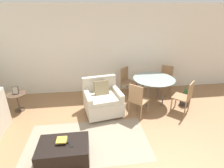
% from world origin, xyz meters
% --- Properties ---
extents(wall_back, '(12.00, 0.06, 2.75)m').
position_xyz_m(wall_back, '(0.00, 3.46, 1.38)').
color(wall_back, silver).
rests_on(wall_back, ground_plane).
extents(area_rug, '(2.54, 1.41, 0.01)m').
position_xyz_m(area_rug, '(-0.42, 0.91, 0.00)').
color(area_rug, gray).
rests_on(area_rug, ground_plane).
extents(armchair, '(1.05, 1.01, 0.92)m').
position_xyz_m(armchair, '(-0.01, 2.03, 0.36)').
color(armchair, beige).
rests_on(armchair, ground_plane).
extents(ottoman, '(0.89, 0.60, 0.40)m').
position_xyz_m(ottoman, '(-0.83, 0.45, 0.22)').
color(ottoman, black).
rests_on(ottoman, ground_plane).
extents(book_stack, '(0.21, 0.18, 0.06)m').
position_xyz_m(book_stack, '(-0.85, 0.50, 0.44)').
color(book_stack, black).
rests_on(book_stack, ottoman).
extents(tv_remote_primary, '(0.11, 0.16, 0.01)m').
position_xyz_m(tv_remote_primary, '(-0.70, 0.41, 0.41)').
color(tv_remote_primary, black).
rests_on(tv_remote_primary, ottoman).
extents(side_table, '(0.49, 0.49, 0.50)m').
position_xyz_m(side_table, '(-2.28, 2.41, 0.36)').
color(side_table, '#4C3828').
rests_on(side_table, ground_plane).
extents(picture_frame, '(0.16, 0.07, 0.20)m').
position_xyz_m(picture_frame, '(-2.28, 2.41, 0.61)').
color(picture_frame, black).
rests_on(picture_frame, side_table).
extents(dining_table, '(1.17, 1.17, 0.77)m').
position_xyz_m(dining_table, '(1.49, 2.37, 0.69)').
color(dining_table, '#8C9E99').
rests_on(dining_table, ground_plane).
extents(dining_chair_near_left, '(0.59, 0.59, 0.90)m').
position_xyz_m(dining_chair_near_left, '(0.85, 1.72, 0.52)').
color(dining_chair_near_left, '#93704C').
rests_on(dining_chair_near_left, ground_plane).
extents(dining_chair_near_right, '(0.59, 0.59, 0.90)m').
position_xyz_m(dining_chair_near_right, '(2.13, 1.72, 0.52)').
color(dining_chair_near_right, '#93704C').
rests_on(dining_chair_near_right, ground_plane).
extents(dining_chair_far_left, '(0.59, 0.59, 0.90)m').
position_xyz_m(dining_chair_far_left, '(0.85, 3.01, 0.52)').
color(dining_chair_far_left, '#93704C').
rests_on(dining_chair_far_left, ground_plane).
extents(dining_chair_far_right, '(0.59, 0.59, 0.90)m').
position_xyz_m(dining_chair_far_right, '(2.13, 3.01, 0.52)').
color(dining_chair_far_right, '#93704C').
rests_on(dining_chair_far_right, ground_plane).
extents(potted_plant_small, '(0.26, 0.26, 0.69)m').
position_xyz_m(potted_plant_small, '(2.39, 2.12, 0.19)').
color(potted_plant_small, '#333338').
rests_on(potted_plant_small, ground_plane).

